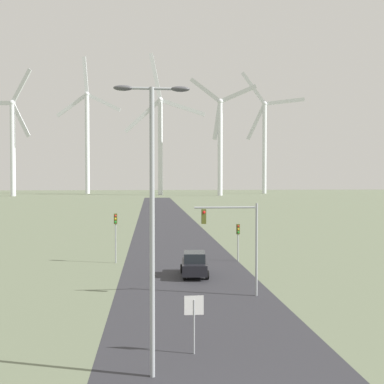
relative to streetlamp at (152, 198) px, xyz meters
The scene contains 12 objects.
road_surface 43.87m from the streetlamp, 86.45° to the left, with size 10.00×240.00×0.01m.
streetlamp is the anchor object (origin of this frame).
stop_sign_near 5.54m from the streetlamp, 49.06° to the left, with size 0.81×0.07×2.45m.
traffic_light_post_near_left 23.32m from the streetlamp, 97.64° to the left, with size 0.28×0.34×4.31m.
traffic_light_post_near_right 24.42m from the streetlamp, 71.33° to the left, with size 0.28×0.34×3.30m.
traffic_light_mast_overhead 12.32m from the streetlamp, 64.74° to the left, with size 3.97×0.34×5.79m.
car_approaching 18.19m from the streetlamp, 79.29° to the left, with size 2.09×4.22×1.83m.
wind_turbine_far_left 196.74m from the streetlamp, 107.80° to the left, with size 25.06×8.70×55.24m.
wind_turbine_left 220.42m from the streetlamp, 98.39° to the left, with size 33.37×6.66×69.69m.
wind_turbine_center 195.02m from the streetlamp, 88.61° to the left, with size 37.81×6.99×66.09m.
wind_turbine_right 187.74m from the streetlamp, 80.32° to the left, with size 29.02×9.74×53.67m.
wind_turbine_far_right 221.57m from the streetlamp, 74.46° to the left, with size 31.30×9.49×63.54m.
Camera 1 is at (-2.76, -11.66, 7.26)m, focal length 42.00 mm.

